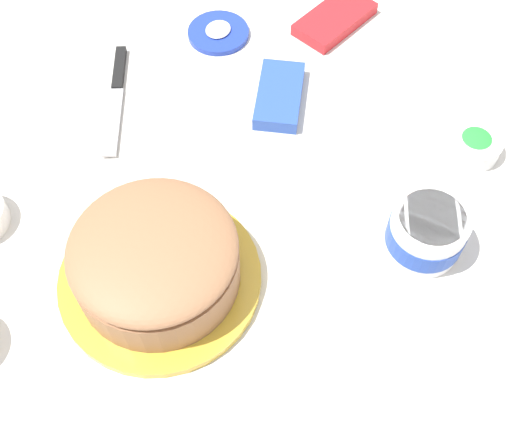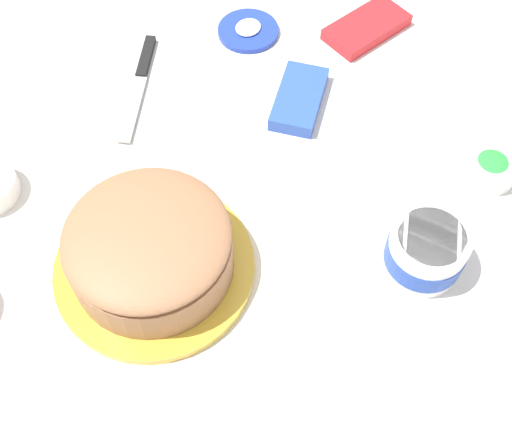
# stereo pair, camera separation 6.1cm
# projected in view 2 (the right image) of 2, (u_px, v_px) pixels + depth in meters

# --- Properties ---
(ground_plane) EXTENTS (1.54, 1.54, 0.00)m
(ground_plane) POSITION_uv_depth(u_px,v_px,m) (307.00, 212.00, 0.94)
(ground_plane) COLOR silver
(frosted_cake) EXTENTS (0.28, 0.28, 0.11)m
(frosted_cake) POSITION_uv_depth(u_px,v_px,m) (151.00, 252.00, 0.85)
(frosted_cake) COLOR gold
(frosted_cake) RESTS_ON ground_plane
(frosting_tub) EXTENTS (0.11, 0.11, 0.08)m
(frosting_tub) POSITION_uv_depth(u_px,v_px,m) (426.00, 250.00, 0.86)
(frosting_tub) COLOR white
(frosting_tub) RESTS_ON ground_plane
(frosting_tub_lid) EXTENTS (0.11, 0.11, 0.02)m
(frosting_tub_lid) POSITION_uv_depth(u_px,v_px,m) (248.00, 30.00, 1.14)
(frosting_tub_lid) COLOR #233DAD
(frosting_tub_lid) RESTS_ON ground_plane
(spreading_knife) EXTENTS (0.22, 0.13, 0.01)m
(spreading_knife) POSITION_uv_depth(u_px,v_px,m) (140.00, 78.00, 1.08)
(spreading_knife) COLOR silver
(spreading_knife) RESTS_ON ground_plane
(sprinkle_bowl_green) EXTENTS (0.08, 0.08, 0.04)m
(sprinkle_bowl_green) POSITION_uv_depth(u_px,v_px,m) (490.00, 167.00, 0.96)
(sprinkle_bowl_green) COLOR white
(sprinkle_bowl_green) RESTS_ON ground_plane
(candy_box_lower) EXTENTS (0.15, 0.11, 0.02)m
(candy_box_lower) POSITION_uv_depth(u_px,v_px,m) (299.00, 99.00, 1.04)
(candy_box_lower) COLOR #2D51B2
(candy_box_lower) RESTS_ON ground_plane
(candy_box_upper) EXTENTS (0.17, 0.12, 0.02)m
(candy_box_upper) POSITION_uv_depth(u_px,v_px,m) (367.00, 27.00, 1.14)
(candy_box_upper) COLOR red
(candy_box_upper) RESTS_ON ground_plane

